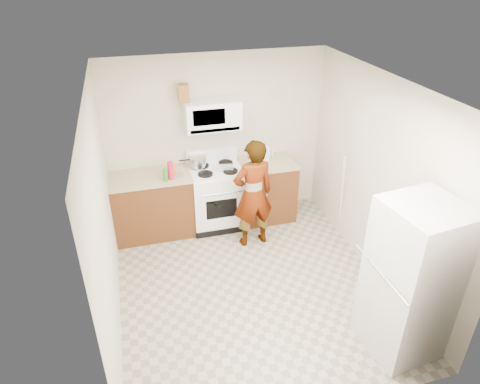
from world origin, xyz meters
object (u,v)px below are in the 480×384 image
object	(u,v)px
person	(253,194)
fridge	(411,280)
saucepan	(198,161)
kettle	(266,153)
gas_range	(217,196)
microwave	(212,115)

from	to	relation	value
person	fridge	world-z (taller)	fridge
fridge	saucepan	distance (m)	3.29
fridge	kettle	world-z (taller)	fridge
fridge	saucepan	xyz separation A→B (m)	(-1.58, 2.88, 0.17)
person	saucepan	size ratio (longest dim) A/B	6.49
saucepan	fridge	bearing A→B (deg)	-61.21
fridge	person	bearing A→B (deg)	107.06
gas_range	saucepan	world-z (taller)	gas_range
gas_range	kettle	size ratio (longest dim) A/B	6.35
gas_range	person	world-z (taller)	person
microwave	kettle	distance (m)	1.05
kettle	saucepan	world-z (taller)	kettle
gas_range	fridge	bearing A→B (deg)	-64.00
saucepan	microwave	bearing A→B (deg)	1.28
person	saucepan	world-z (taller)	person
fridge	kettle	xyz separation A→B (m)	(-0.54, 2.89, 0.17)
gas_range	kettle	world-z (taller)	gas_range
microwave	person	distance (m)	1.23
gas_range	microwave	size ratio (longest dim) A/B	1.49
person	kettle	xyz separation A→B (m)	(0.42, 0.75, 0.24)
person	fridge	size ratio (longest dim) A/B	0.93
microwave	person	bearing A→B (deg)	-62.95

